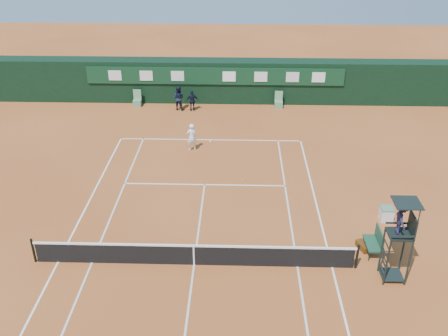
# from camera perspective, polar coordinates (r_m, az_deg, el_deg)

# --- Properties ---
(ground) EXTENTS (90.00, 90.00, 0.00)m
(ground) POSITION_cam_1_polar(r_m,az_deg,el_deg) (20.31, -3.43, -10.96)
(ground) COLOR #AF5A29
(ground) RESTS_ON ground
(court_lines) EXTENTS (11.05, 23.85, 0.01)m
(court_lines) POSITION_cam_1_polar(r_m,az_deg,el_deg) (20.31, -3.43, -10.95)
(court_lines) COLOR white
(court_lines) RESTS_ON ground
(tennis_net) EXTENTS (12.90, 0.10, 1.10)m
(tennis_net) POSITION_cam_1_polar(r_m,az_deg,el_deg) (20.00, -3.47, -9.83)
(tennis_net) COLOR black
(tennis_net) RESTS_ON ground
(back_wall) EXTENTS (40.00, 1.65, 3.00)m
(back_wall) POSITION_cam_1_polar(r_m,az_deg,el_deg) (36.28, -0.99, 9.95)
(back_wall) COLOR black
(back_wall) RESTS_ON ground
(linesman_chair_left) EXTENTS (0.55, 0.50, 1.15)m
(linesman_chair_left) POSITION_cam_1_polar(r_m,az_deg,el_deg) (36.17, -9.88, 7.48)
(linesman_chair_left) COLOR #5A8A62
(linesman_chair_left) RESTS_ON ground
(linesman_chair_right) EXTENTS (0.55, 0.50, 1.15)m
(linesman_chair_right) POSITION_cam_1_polar(r_m,az_deg,el_deg) (35.57, 6.25, 7.37)
(linesman_chair_right) COLOR #5B8B64
(linesman_chair_right) RESTS_ON ground
(umpire_chair) EXTENTS (0.96, 0.95, 3.42)m
(umpire_chair) POSITION_cam_1_polar(r_m,az_deg,el_deg) (19.28, 19.58, -6.14)
(umpire_chair) COLOR black
(umpire_chair) RESTS_ON ground
(player_bench) EXTENTS (0.56, 1.20, 1.10)m
(player_bench) POSITION_cam_1_polar(r_m,az_deg,el_deg) (21.45, 16.92, -7.95)
(player_bench) COLOR #1B432E
(player_bench) RESTS_ON ground
(tennis_bag) EXTENTS (0.53, 0.77, 0.27)m
(tennis_bag) POSITION_cam_1_polar(r_m,az_deg,el_deg) (21.79, 15.59, -8.61)
(tennis_bag) COLOR black
(tennis_bag) RESTS_ON ground
(cooler) EXTENTS (0.57, 0.57, 0.65)m
(cooler) POSITION_cam_1_polar(r_m,az_deg,el_deg) (23.83, 18.06, -5.00)
(cooler) COLOR silver
(cooler) RESTS_ON ground
(tennis_ball) EXTENTS (0.07, 0.07, 0.07)m
(tennis_ball) POSITION_cam_1_polar(r_m,az_deg,el_deg) (25.93, 2.17, -1.39)
(tennis_ball) COLOR yellow
(tennis_ball) RESTS_ON ground
(player) EXTENTS (0.70, 0.58, 1.64)m
(player) POSITION_cam_1_polar(r_m,az_deg,el_deg) (28.90, -3.71, 3.56)
(player) COLOR white
(player) RESTS_ON ground
(ball_kid_left) EXTENTS (0.97, 0.85, 1.71)m
(ball_kid_left) POSITION_cam_1_polar(r_m,az_deg,el_deg) (34.94, -5.23, 7.98)
(ball_kid_left) COLOR black
(ball_kid_left) RESTS_ON ground
(ball_kid_right) EXTENTS (0.90, 0.51, 1.45)m
(ball_kid_right) POSITION_cam_1_polar(r_m,az_deg,el_deg) (34.74, -3.64, 7.69)
(ball_kid_right) COLOR black
(ball_kid_right) RESTS_ON ground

